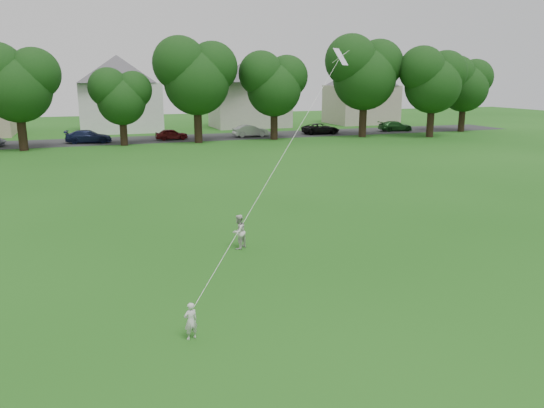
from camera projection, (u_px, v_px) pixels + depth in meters
name	position (u px, v px, depth m)	size (l,w,h in m)	color
ground	(262.00, 300.00, 15.22)	(160.00, 160.00, 0.00)	#195012
street	(129.00, 140.00, 53.64)	(90.00, 7.00, 0.01)	#2D2D30
toddler	(191.00, 321.00, 12.84)	(0.35, 0.23, 0.95)	silver
older_boy	(239.00, 232.00, 19.63)	(0.63, 0.49, 1.30)	silver
kite	(286.00, 150.00, 17.65)	(4.73, 5.05, 14.06)	white
tree_row	(179.00, 76.00, 48.85)	(80.81, 9.36, 10.87)	black
parked_cars	(143.00, 135.00, 53.01)	(63.27, 2.46, 1.26)	black
house_row	(115.00, 86.00, 61.47)	(75.95, 13.49, 10.60)	silver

